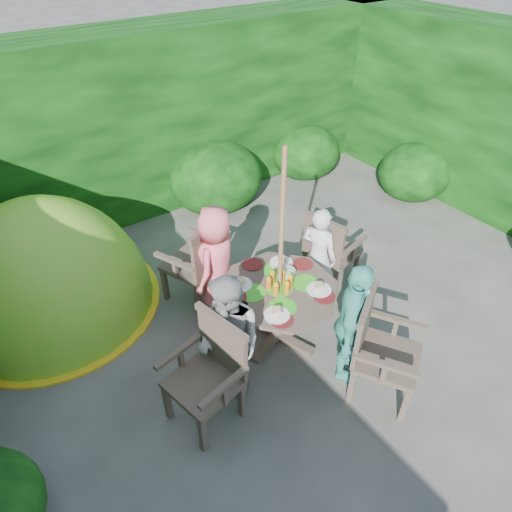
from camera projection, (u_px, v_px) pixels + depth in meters
ground at (335, 353)px, 4.75m from camera, size 60.00×60.00×0.00m
hedge_enclosure at (261, 196)px, 4.86m from camera, size 9.00×9.00×2.50m
patio_table at (279, 296)px, 4.59m from camera, size 1.54×1.54×0.84m
parasol_pole at (281, 256)px, 4.27m from camera, size 0.06×0.06×2.20m
garden_chair_right at (329, 249)px, 5.34m from camera, size 0.63×0.68×0.97m
garden_chair_left at (210, 372)px, 3.91m from camera, size 0.65×0.70×1.01m
garden_chair_back at (198, 260)px, 5.11m from camera, size 0.78×0.74×1.03m
garden_chair_front at (379, 349)px, 4.09m from camera, size 0.81×0.79×1.04m
child_right at (318, 256)px, 5.09m from camera, size 0.40×0.51×1.21m
child_left at (229, 340)px, 4.02m from camera, size 0.56×0.69×1.34m
child_back at (217, 262)px, 4.91m from camera, size 0.78×0.71×1.33m
child_front at (352, 325)px, 4.17m from camera, size 0.82×0.73×1.33m
dome_tent at (58, 306)px, 5.32m from camera, size 2.82×2.82×2.69m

